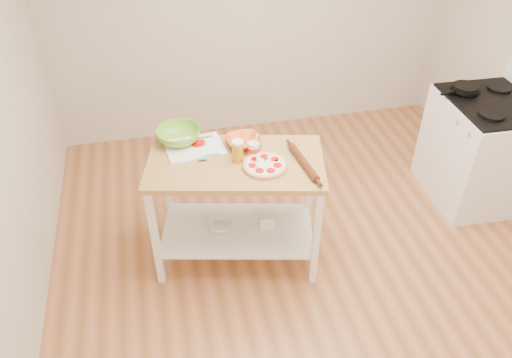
{
  "coord_description": "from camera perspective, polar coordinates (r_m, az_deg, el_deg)",
  "views": [
    {
      "loc": [
        -1.04,
        -2.41,
        2.88
      ],
      "look_at": [
        -0.42,
        0.32,
        0.74
      ],
      "focal_mm": 35.0,
      "sensor_mm": 36.0,
      "label": 1
    }
  ],
  "objects": [
    {
      "name": "skillet",
      "position": [
        4.53,
        22.75,
        9.52
      ],
      "size": [
        0.37,
        0.24,
        0.03
      ],
      "rotation": [
        0.0,
        0.0,
        0.21
      ],
      "color": "black",
      "rests_on": "gas_stove"
    },
    {
      "name": "spatula",
      "position": [
        3.46,
        -5.5,
        2.6
      ],
      "size": [
        0.15,
        0.05,
        0.01
      ],
      "rotation": [
        0.0,
        0.0,
        0.0
      ],
      "color": "#40AFA4",
      "rests_on": "cutting_board"
    },
    {
      "name": "green_bowl",
      "position": [
        3.65,
        -8.83,
        4.93
      ],
      "size": [
        0.44,
        0.44,
        0.1
      ],
      "primitive_type": "imported",
      "rotation": [
        0.0,
        0.0,
        -0.57
      ],
      "color": "#6EB52B",
      "rests_on": "prep_island"
    },
    {
      "name": "yogurt_tub",
      "position": [
        3.46,
        -0.3,
        3.48
      ],
      "size": [
        0.08,
        0.08,
        0.18
      ],
      "color": "white",
      "rests_on": "prep_island"
    },
    {
      "name": "orange_bowl",
      "position": [
        3.58,
        -1.41,
        4.3
      ],
      "size": [
        0.26,
        0.26,
        0.06
      ],
      "primitive_type": "imported",
      "rotation": [
        0.0,
        0.0,
        0.06
      ],
      "color": "#E65A15",
      "rests_on": "prep_island"
    },
    {
      "name": "shelf_glass_bowl",
      "position": [
        3.83,
        -4.1,
        -5.25
      ],
      "size": [
        0.28,
        0.28,
        0.06
      ],
      "primitive_type": "imported",
      "rotation": [
        0.0,
        0.0,
        -0.66
      ],
      "color": "silver",
      "rests_on": "prep_island"
    },
    {
      "name": "prep_island",
      "position": [
        3.58,
        -2.26,
        -1.15
      ],
      "size": [
        1.33,
        0.92,
        0.9
      ],
      "rotation": [
        0.0,
        0.0,
        -0.23
      ],
      "color": "#B38849",
      "rests_on": "ground"
    },
    {
      "name": "knife",
      "position": [
        3.64,
        -7.71,
        4.39
      ],
      "size": [
        0.27,
        0.06,
        0.01
      ],
      "rotation": [
        0.0,
        0.0,
        0.09
      ],
      "color": "silver",
      "rests_on": "cutting_board"
    },
    {
      "name": "room_shell",
      "position": [
        3.04,
        9.16,
        6.59
      ],
      "size": [
        4.04,
        4.54,
        2.74
      ],
      "color": "#B26E41",
      "rests_on": "ground"
    },
    {
      "name": "pizza",
      "position": [
        3.36,
        1.01,
        1.6
      ],
      "size": [
        0.3,
        0.3,
        0.05
      ],
      "rotation": [
        0.0,
        0.0,
        0.2
      ],
      "color": "#E8A463",
      "rests_on": "prep_island"
    },
    {
      "name": "rolling_pin",
      "position": [
        3.39,
        5.44,
        1.93
      ],
      "size": [
        0.1,
        0.43,
        0.05
      ],
      "primitive_type": "cylinder",
      "rotation": [
        1.57,
        0.0,
        0.12
      ],
      "color": "#552813",
      "rests_on": "prep_island"
    },
    {
      "name": "beer_pint",
      "position": [
        3.39,
        -2.1,
        3.22
      ],
      "size": [
        0.08,
        0.08,
        0.16
      ],
      "color": "#C89010",
      "rests_on": "prep_island"
    },
    {
      "name": "gas_stove",
      "position": [
        4.72,
        24.23,
        3.08
      ],
      "size": [
        0.75,
        0.86,
        1.11
      ],
      "rotation": [
        0.0,
        0.0,
        -0.04
      ],
      "color": "white",
      "rests_on": "ground"
    },
    {
      "name": "shelf_bin",
      "position": [
        3.83,
        1.31,
        -4.74
      ],
      "size": [
        0.13,
        0.13,
        0.11
      ],
      "primitive_type": "cube",
      "rotation": [
        0.0,
        0.0,
        -0.23
      ],
      "color": "white",
      "rests_on": "prep_island"
    },
    {
      "name": "cutting_board",
      "position": [
        3.59,
        -7.09,
        3.65
      ],
      "size": [
        0.43,
        0.34,
        0.04
      ],
      "rotation": [
        0.0,
        0.0,
        0.11
      ],
      "color": "white",
      "rests_on": "prep_island"
    }
  ]
}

